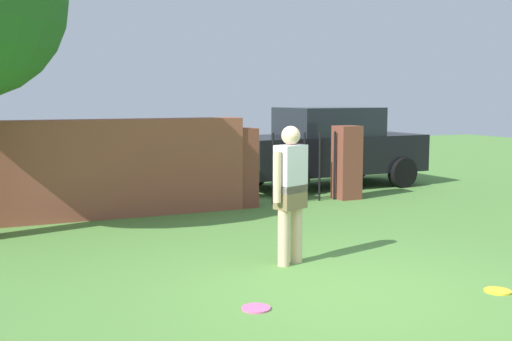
% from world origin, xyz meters
% --- Properties ---
extents(ground_plane, '(40.00, 40.00, 0.00)m').
position_xyz_m(ground_plane, '(0.00, 0.00, 0.00)').
color(ground_plane, '#568C3D').
extents(brick_wall, '(4.79, 0.50, 1.59)m').
position_xyz_m(brick_wall, '(-1.50, 4.97, 0.79)').
color(brick_wall, brown).
rests_on(brick_wall, ground).
extents(person, '(0.51, 0.34, 1.62)m').
position_xyz_m(person, '(0.01, 1.18, 0.90)').
color(person, beige).
rests_on(person, ground).
extents(fence_gate, '(2.60, 0.44, 1.40)m').
position_xyz_m(fence_gate, '(2.08, 4.97, 0.70)').
color(fence_gate, brown).
rests_on(fence_gate, ground).
extents(car, '(4.28, 2.09, 1.72)m').
position_xyz_m(car, '(3.68, 6.56, 0.86)').
color(car, black).
rests_on(car, ground).
extents(frisbee_pink, '(0.27, 0.27, 0.02)m').
position_xyz_m(frisbee_pink, '(-0.99, -0.10, 0.01)').
color(frisbee_pink, pink).
rests_on(frisbee_pink, ground).
extents(frisbee_yellow, '(0.27, 0.27, 0.02)m').
position_xyz_m(frisbee_yellow, '(1.44, -0.61, 0.01)').
color(frisbee_yellow, yellow).
rests_on(frisbee_yellow, ground).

